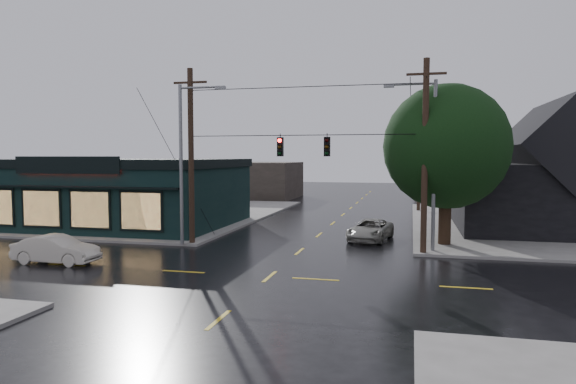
% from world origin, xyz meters
% --- Properties ---
extents(ground_plane, '(160.00, 160.00, 0.00)m').
position_xyz_m(ground_plane, '(0.00, 0.00, 0.00)').
color(ground_plane, black).
extents(sidewalk_nw, '(28.00, 28.00, 0.15)m').
position_xyz_m(sidewalk_nw, '(-20.00, 20.00, 0.07)').
color(sidewalk_nw, slate).
rests_on(sidewalk_nw, ground).
extents(pizza_shop, '(16.30, 12.34, 4.90)m').
position_xyz_m(pizza_shop, '(-15.00, 12.94, 2.56)').
color(pizza_shop, black).
rests_on(pizza_shop, ground).
extents(ne_building, '(12.60, 11.60, 8.75)m').
position_xyz_m(ne_building, '(15.00, 17.00, 4.47)').
color(ne_building, black).
rests_on(ne_building, ground).
extents(corner_tree, '(7.08, 7.08, 9.09)m').
position_xyz_m(corner_tree, '(7.73, 9.46, 5.69)').
color(corner_tree, black).
rests_on(corner_tree, ground).
extents(utility_pole_nw, '(2.00, 0.32, 10.15)m').
position_xyz_m(utility_pole_nw, '(-6.50, 6.50, 0.00)').
color(utility_pole_nw, black).
rests_on(utility_pole_nw, ground).
extents(utility_pole_ne, '(2.00, 0.32, 10.15)m').
position_xyz_m(utility_pole_ne, '(6.50, 6.50, 0.00)').
color(utility_pole_ne, black).
rests_on(utility_pole_ne, ground).
extents(utility_pole_far_a, '(2.00, 0.32, 9.65)m').
position_xyz_m(utility_pole_far_a, '(6.50, 28.00, 0.00)').
color(utility_pole_far_a, black).
rests_on(utility_pole_far_a, ground).
extents(utility_pole_far_b, '(2.00, 0.32, 9.15)m').
position_xyz_m(utility_pole_far_b, '(6.50, 48.00, 0.00)').
color(utility_pole_far_b, black).
rests_on(utility_pole_far_b, ground).
extents(utility_pole_far_c, '(2.00, 0.32, 9.15)m').
position_xyz_m(utility_pole_far_c, '(6.50, 68.00, 0.00)').
color(utility_pole_far_c, black).
rests_on(utility_pole_far_c, ground).
extents(span_signal_assembly, '(13.00, 0.48, 1.23)m').
position_xyz_m(span_signal_assembly, '(0.10, 6.50, 5.70)').
color(span_signal_assembly, black).
rests_on(span_signal_assembly, ground).
extents(streetlight_nw, '(5.40, 0.30, 9.15)m').
position_xyz_m(streetlight_nw, '(-6.80, 5.80, 0.00)').
color(streetlight_nw, slate).
rests_on(streetlight_nw, ground).
extents(streetlight_ne, '(5.40, 0.30, 9.15)m').
position_xyz_m(streetlight_ne, '(7.00, 7.20, 0.00)').
color(streetlight_ne, slate).
rests_on(streetlight_ne, ground).
extents(bg_building_west, '(12.00, 10.00, 4.40)m').
position_xyz_m(bg_building_west, '(-14.00, 40.00, 2.20)').
color(bg_building_west, '#302923').
rests_on(bg_building_west, ground).
extents(bg_building_east, '(14.00, 12.00, 5.60)m').
position_xyz_m(bg_building_east, '(16.00, 45.00, 2.80)').
color(bg_building_east, '#28272C').
rests_on(bg_building_east, ground).
extents(sedan_cream, '(4.14, 1.48, 1.36)m').
position_xyz_m(sedan_cream, '(-10.73, 0.19, 0.68)').
color(sedan_cream, beige).
rests_on(sedan_cream, ground).
extents(suv_silver, '(2.86, 4.90, 1.28)m').
position_xyz_m(suv_silver, '(3.44, 10.66, 0.64)').
color(suv_silver, '#98968C').
rests_on(suv_silver, ground).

